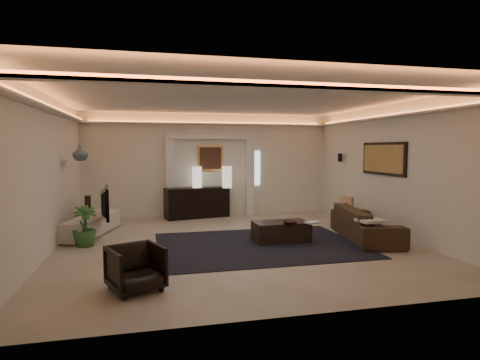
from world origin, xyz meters
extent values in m
plane|color=#B9AE9A|center=(0.00, 0.00, 0.00)|extent=(7.00, 7.00, 0.00)
plane|color=white|center=(0.00, 0.00, 2.90)|extent=(7.00, 7.00, 0.00)
plane|color=silver|center=(0.00, 3.50, 1.45)|extent=(7.00, 0.00, 7.00)
plane|color=silver|center=(0.00, -3.50, 1.45)|extent=(7.00, 0.00, 7.00)
plane|color=silver|center=(-3.50, 0.00, 1.45)|extent=(0.00, 7.00, 7.00)
plane|color=silver|center=(3.50, 0.00, 1.45)|extent=(0.00, 7.00, 7.00)
cube|color=silver|center=(0.00, 0.00, 2.62)|extent=(7.00, 7.00, 0.04)
cube|color=white|center=(1.35, 3.48, 1.35)|extent=(0.25, 0.03, 1.00)
cube|color=black|center=(0.40, -0.20, 0.01)|extent=(4.00, 3.00, 0.01)
cube|color=silver|center=(-1.15, 3.40, 1.10)|extent=(0.22, 0.20, 2.20)
cube|color=silver|center=(1.15, 3.40, 1.10)|extent=(0.22, 0.20, 2.20)
cube|color=silver|center=(0.00, 3.40, 2.25)|extent=(2.52, 0.20, 0.12)
cube|color=tan|center=(0.00, 3.47, 1.65)|extent=(0.74, 0.04, 0.74)
cube|color=#4C2D1E|center=(0.00, 3.44, 1.65)|extent=(0.62, 0.02, 0.62)
cube|color=black|center=(3.47, 0.30, 1.70)|extent=(0.04, 1.64, 0.74)
cube|color=tan|center=(3.44, 0.30, 1.70)|extent=(0.02, 1.50, 0.62)
cylinder|color=black|center=(3.38, 2.20, 1.68)|extent=(0.12, 0.12, 0.22)
cube|color=silver|center=(-3.44, 1.40, 1.65)|extent=(0.10, 0.55, 0.04)
cube|color=black|center=(-0.42, 3.25, 0.40)|extent=(1.84, 0.89, 0.88)
cylinder|color=silver|center=(-0.41, 3.25, 1.09)|extent=(0.35, 0.35, 0.58)
cylinder|color=beige|center=(0.39, 3.00, 1.09)|extent=(0.35, 0.35, 0.60)
cube|color=beige|center=(-2.97, 1.58, 0.22)|extent=(1.08, 2.15, 0.39)
imported|color=black|center=(-2.74, 1.26, 0.79)|extent=(1.19, 0.29, 0.68)
cylinder|color=black|center=(-3.15, 2.24, 0.64)|extent=(0.18, 0.18, 0.39)
imported|color=#36465B|center=(-3.13, 1.29, 1.83)|extent=(0.34, 0.34, 0.32)
imported|color=#2E5D29|center=(-2.97, 0.50, 0.40)|extent=(0.59, 0.59, 0.81)
imported|color=black|center=(2.77, -0.17, 0.33)|extent=(2.40, 1.31, 0.66)
cube|color=#F9ECBC|center=(2.42, -0.94, 0.55)|extent=(0.52, 0.44, 0.05)
cube|color=tan|center=(3.15, 1.34, 0.55)|extent=(0.23, 0.36, 0.34)
cube|color=black|center=(0.94, 0.01, 0.20)|extent=(1.15, 0.66, 0.42)
imported|color=black|center=(1.01, -0.30, 0.45)|extent=(0.33, 0.33, 0.07)
cube|color=silver|center=(1.50, -0.30, 0.42)|extent=(0.34, 0.30, 0.03)
imported|color=black|center=(-1.92, -2.23, 0.31)|extent=(0.88, 0.89, 0.62)
camera|label=1|loc=(-1.73, -7.65, 1.94)|focal=29.47mm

